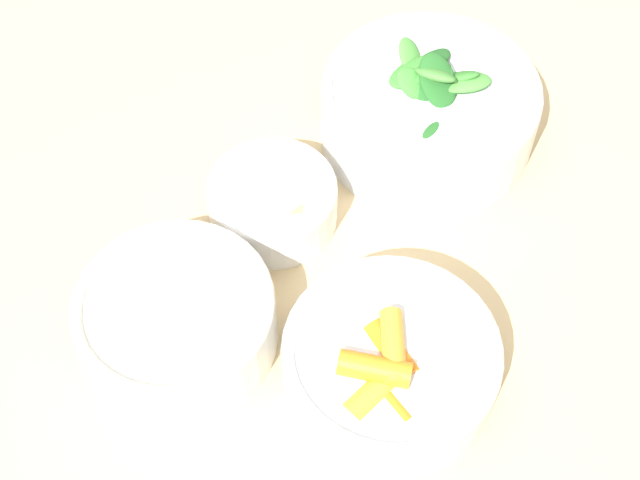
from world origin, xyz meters
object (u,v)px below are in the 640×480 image
bowl_beans_hotdog (177,321)px  bowl_cookies (272,200)px  bowl_greens (429,108)px  bowl_carrots (390,363)px

bowl_beans_hotdog → bowl_cookies: (-0.07, -0.12, -0.00)m
bowl_greens → bowl_carrots: bearing=79.2°
bowl_greens → bowl_cookies: 0.17m
bowl_cookies → bowl_carrots: bearing=120.5°
bowl_greens → bowl_cookies: bearing=33.8°
bowl_beans_hotdog → bowl_cookies: 0.14m
bowl_greens → bowl_beans_hotdog: size_ratio=1.26×
bowl_carrots → bowl_greens: bowl_greens is taller
bowl_greens → bowl_cookies: bowl_greens is taller
bowl_carrots → bowl_beans_hotdog: (0.16, -0.04, -0.00)m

